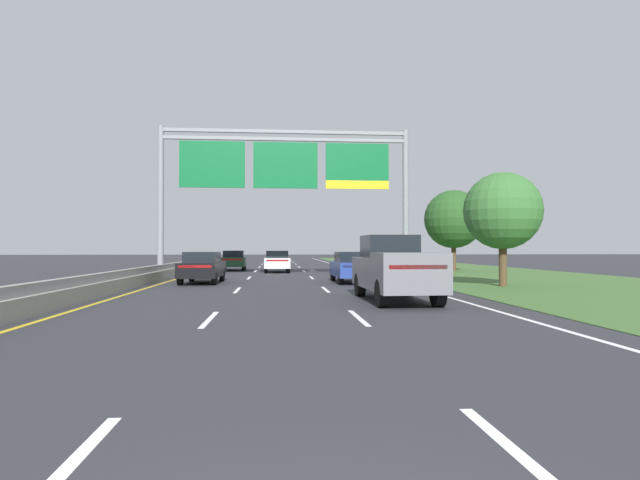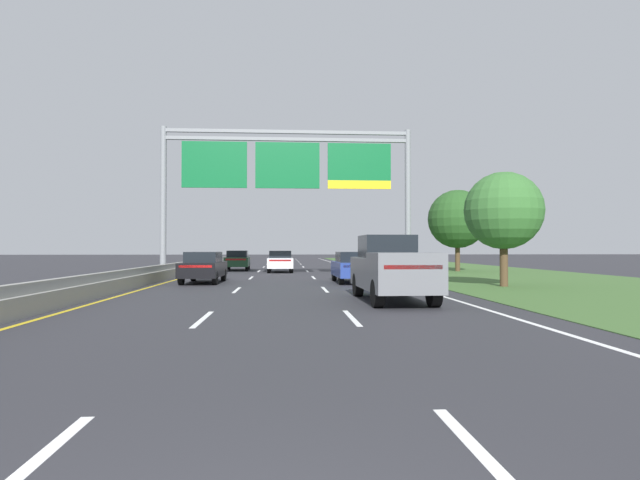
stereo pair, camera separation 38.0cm
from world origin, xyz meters
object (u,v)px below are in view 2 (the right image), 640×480
object	(u,v)px
car_darkgreen_left_lane_sedan	(238,260)
roadside_tree_mid	(457,219)
car_white_centre_lane_sedan	(280,261)
overhead_sign_gantry	(288,171)
car_black_left_lane_sedan	(204,267)
pickup_truck_grey	(392,269)
roadside_tree_near	(504,211)
car_blue_right_lane_sedan	(353,267)

from	to	relation	value
car_darkgreen_left_lane_sedan	roadside_tree_mid	bearing A→B (deg)	-102.55
car_darkgreen_left_lane_sedan	car_white_centre_lane_sedan	world-z (taller)	same
roadside_tree_mid	car_white_centre_lane_sedan	bearing A→B (deg)	-178.89
overhead_sign_gantry	roadside_tree_mid	world-z (taller)	overhead_sign_gantry
overhead_sign_gantry	car_black_left_lane_sedan	bearing A→B (deg)	-132.65
roadside_tree_mid	car_darkgreen_left_lane_sedan	bearing A→B (deg)	169.06
pickup_truck_grey	roadside_tree_near	bearing A→B (deg)	-47.92
overhead_sign_gantry	roadside_tree_near	world-z (taller)	overhead_sign_gantry
car_black_left_lane_sedan	roadside_tree_mid	bearing A→B (deg)	-53.96
roadside_tree_near	roadside_tree_mid	size ratio (longest dim) A/B	0.85
car_darkgreen_left_lane_sedan	roadside_tree_mid	size ratio (longest dim) A/B	0.72
pickup_truck_grey	car_darkgreen_left_lane_sedan	world-z (taller)	pickup_truck_grey
overhead_sign_gantry	car_darkgreen_left_lane_sedan	bearing A→B (deg)	110.33
car_white_centre_lane_sedan	car_blue_right_lane_sedan	bearing A→B (deg)	-162.84
overhead_sign_gantry	roadside_tree_mid	distance (m)	15.03
car_blue_right_lane_sedan	roadside_tree_near	bearing A→B (deg)	-117.97
car_blue_right_lane_sedan	roadside_tree_mid	world-z (taller)	roadside_tree_mid
car_blue_right_lane_sedan	car_black_left_lane_sedan	size ratio (longest dim) A/B	1.00
car_black_left_lane_sedan	overhead_sign_gantry	bearing A→B (deg)	-41.58
car_blue_right_lane_sedan	car_white_centre_lane_sedan	world-z (taller)	same
car_black_left_lane_sedan	car_white_centre_lane_sedan	bearing A→B (deg)	-16.65
pickup_truck_grey	car_blue_right_lane_sedan	world-z (taller)	pickup_truck_grey
roadside_tree_near	car_black_left_lane_sedan	bearing A→B (deg)	165.71
pickup_truck_grey	car_black_left_lane_sedan	size ratio (longest dim) A/B	1.23
car_blue_right_lane_sedan	car_black_left_lane_sedan	xyz separation A→B (m)	(-7.57, 0.26, 0.00)
car_white_centre_lane_sedan	roadside_tree_near	size ratio (longest dim) A/B	0.84
car_white_centre_lane_sedan	roadside_tree_mid	size ratio (longest dim) A/B	0.71
car_black_left_lane_sedan	car_white_centre_lane_sedan	world-z (taller)	same
car_darkgreen_left_lane_sedan	roadside_tree_near	bearing A→B (deg)	-145.48
overhead_sign_gantry	pickup_truck_grey	bearing A→B (deg)	-76.48
car_black_left_lane_sedan	roadside_tree_near	world-z (taller)	roadside_tree_near
car_darkgreen_left_lane_sedan	overhead_sign_gantry	bearing A→B (deg)	-161.28
roadside_tree_near	roadside_tree_mid	bearing A→B (deg)	78.82
car_darkgreen_left_lane_sedan	car_white_centre_lane_sedan	size ratio (longest dim) A/B	1.01
car_black_left_lane_sedan	pickup_truck_grey	bearing A→B (deg)	-140.27
overhead_sign_gantry	car_blue_right_lane_sedan	distance (m)	8.10
overhead_sign_gantry	car_black_left_lane_sedan	world-z (taller)	overhead_sign_gantry
car_blue_right_lane_sedan	car_darkgreen_left_lane_sedan	bearing A→B (deg)	24.27
car_blue_right_lane_sedan	car_white_centre_lane_sedan	xyz separation A→B (m)	(-3.83, 11.98, 0.00)
car_darkgreen_left_lane_sedan	car_blue_right_lane_sedan	xyz separation A→B (m)	(7.26, -15.49, 0.00)
pickup_truck_grey	roadside_tree_near	world-z (taller)	roadside_tree_near
pickup_truck_grey	car_blue_right_lane_sedan	bearing A→B (deg)	-0.55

